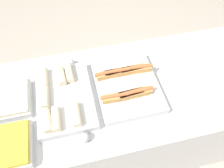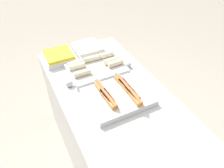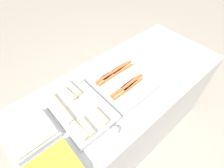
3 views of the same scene
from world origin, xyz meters
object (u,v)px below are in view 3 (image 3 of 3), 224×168
object	(u,v)px
tray_wraps	(80,110)
serving_spoon_far	(67,84)
tray_hotdogs	(121,82)
tray_side_back	(32,134)
serving_spoon_near	(114,131)

from	to	relation	value
tray_wraps	serving_spoon_far	xyz separation A→B (m)	(0.06, 0.27, -0.01)
tray_hotdogs	serving_spoon_far	distance (m)	0.42
tray_hotdogs	tray_side_back	xyz separation A→B (m)	(-0.71, 0.05, 0.00)
tray_side_back	serving_spoon_far	bearing A→B (deg)	29.45
tray_hotdogs	tray_wraps	distance (m)	0.39
tray_hotdogs	serving_spoon_far	size ratio (longest dim) A/B	2.13
tray_wraps	tray_hotdogs	bearing A→B (deg)	0.37
tray_side_back	serving_spoon_far	world-z (taller)	tray_side_back
tray_side_back	serving_spoon_near	xyz separation A→B (m)	(0.40, -0.32, -0.01)
tray_side_back	serving_spoon_near	size ratio (longest dim) A/B	1.16
tray_side_back	serving_spoon_far	distance (m)	0.44
serving_spoon_far	tray_side_back	bearing A→B (deg)	-150.55
tray_hotdogs	tray_wraps	world-z (taller)	tray_hotdogs
tray_side_back	tray_hotdogs	bearing A→B (deg)	-4.02
tray_wraps	serving_spoon_near	xyz separation A→B (m)	(0.07, -0.27, -0.01)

